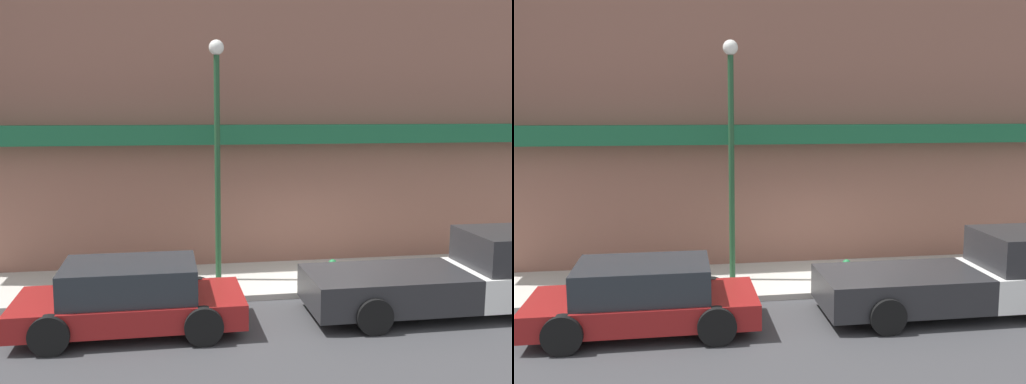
{
  "view_description": "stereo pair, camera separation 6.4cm",
  "coord_description": "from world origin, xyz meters",
  "views": [
    {
      "loc": [
        -3.62,
        -12.29,
        4.27
      ],
      "look_at": [
        -1.46,
        1.13,
        2.34
      ],
      "focal_mm": 40.0,
      "sensor_mm": 36.0,
      "label": 1
    },
    {
      "loc": [
        -3.56,
        -12.3,
        4.27
      ],
      "look_at": [
        -1.46,
        1.13,
        2.34
      ],
      "focal_mm": 40.0,
      "sensor_mm": 36.0,
      "label": 2
    }
  ],
  "objects": [
    {
      "name": "parked_car",
      "position": [
        -4.33,
        -1.33,
        0.68
      ],
      "size": [
        4.38,
        2.12,
        1.36
      ],
      "rotation": [
        0.0,
        0.0,
        0.04
      ],
      "color": "maroon",
      "rests_on": "ground"
    },
    {
      "name": "ground_plane",
      "position": [
        0.0,
        0.0,
        0.0
      ],
      "size": [
        80.0,
        80.0,
        0.0
      ],
      "primitive_type": "plane",
      "color": "#38383A"
    },
    {
      "name": "sidewalk",
      "position": [
        0.0,
        1.41,
        0.07
      ],
      "size": [
        36.0,
        2.83,
        0.14
      ],
      "color": "#B7B2A8",
      "rests_on": "ground"
    },
    {
      "name": "building",
      "position": [
        -0.02,
        4.31,
        5.66
      ],
      "size": [
        19.8,
        3.8,
        11.34
      ],
      "color": "brown",
      "rests_on": "ground"
    },
    {
      "name": "pickup_truck",
      "position": [
        2.45,
        -1.33,
        0.76
      ],
      "size": [
        5.61,
        2.13,
        1.72
      ],
      "rotation": [
        0.0,
        0.0,
        -0.04
      ],
      "color": "white",
      "rests_on": "ground"
    },
    {
      "name": "fire_hydrant",
      "position": [
        0.31,
        0.52,
        0.45
      ],
      "size": [
        0.21,
        0.21,
        0.62
      ],
      "color": "#196633",
      "rests_on": "sidewalk"
    },
    {
      "name": "street_lamp",
      "position": [
        -2.36,
        1.36,
        3.74
      ],
      "size": [
        0.36,
        0.36,
        5.79
      ],
      "color": "#1E4728",
      "rests_on": "sidewalk"
    }
  ]
}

